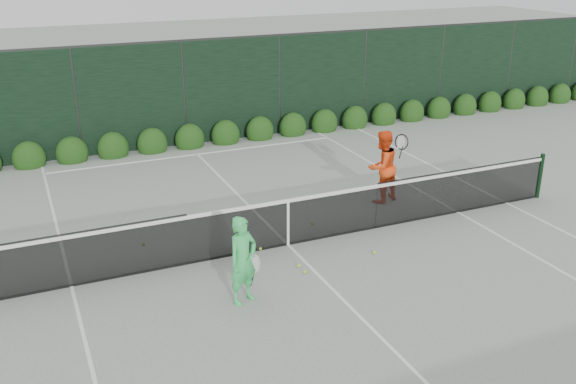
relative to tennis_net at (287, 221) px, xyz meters
name	(u,v)px	position (x,y,z in m)	size (l,w,h in m)	color
ground	(288,245)	(0.02, 0.00, -0.53)	(80.00, 80.00, 0.00)	gray
tennis_net	(287,221)	(0.00, 0.00, 0.00)	(12.90, 0.10, 1.07)	black
player_woman	(243,260)	(-1.50, -1.65, 0.22)	(0.68, 0.55, 1.51)	#3DD166
player_man	(382,166)	(2.93, 1.29, 0.31)	(0.96, 0.84, 1.68)	#FF4A15
court_lines	(288,245)	(0.02, 0.00, -0.53)	(11.03, 23.83, 0.01)	white
windscreen_fence	(359,227)	(0.02, -2.71, 0.98)	(32.00, 21.07, 3.06)	black
hedge_row	(190,139)	(0.02, 7.15, -0.30)	(31.66, 0.65, 0.94)	#13360E
tennis_balls	(276,253)	(-0.35, -0.28, -0.50)	(4.06, 2.39, 0.07)	#AED72F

